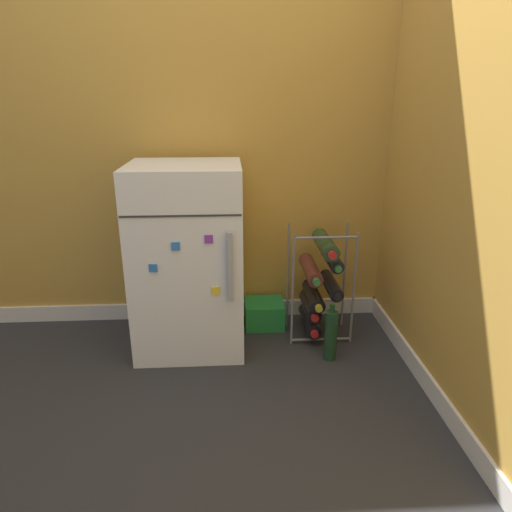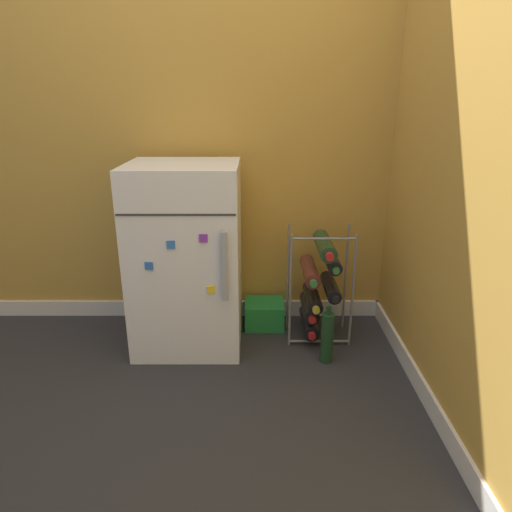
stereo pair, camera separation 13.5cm
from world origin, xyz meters
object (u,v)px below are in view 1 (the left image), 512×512
mini_fridge (188,259)px  soda_box (264,313)px  loose_bottle_floor (331,335)px  wine_rack (318,283)px

mini_fridge → soda_box: size_ratio=4.32×
soda_box → loose_bottle_floor: loose_bottle_floor is taller
wine_rack → soda_box: (-0.27, 0.12, -0.23)m
soda_box → loose_bottle_floor: bearing=-51.4°
mini_fridge → wine_rack: (0.65, 0.05, -0.16)m
wine_rack → soda_box: size_ratio=2.78×
wine_rack → loose_bottle_floor: bearing=-84.9°
wine_rack → soda_box: 0.37m
mini_fridge → wine_rack: bearing=4.0°
wine_rack → mini_fridge: bearing=-176.0°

